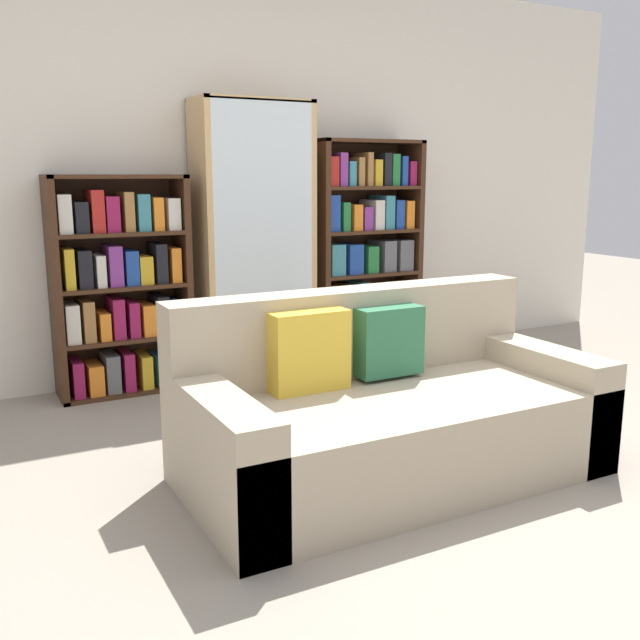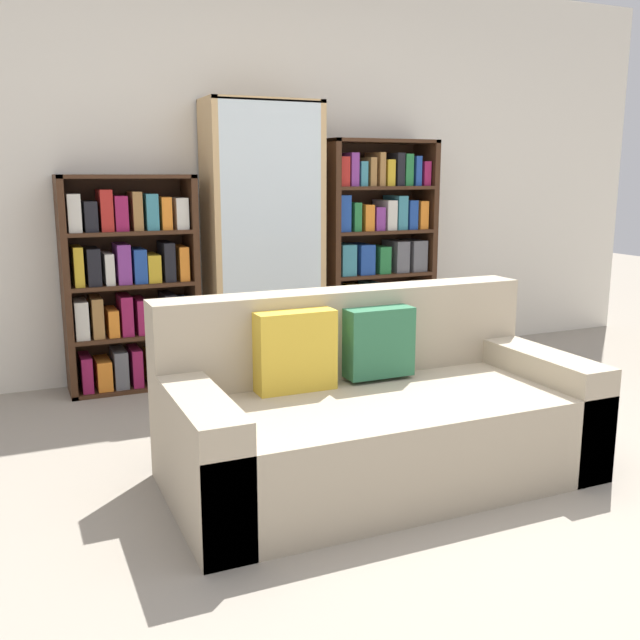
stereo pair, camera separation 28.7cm
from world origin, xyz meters
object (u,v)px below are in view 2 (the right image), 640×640
bookshelf_left (130,286)px  bookshelf_right (377,255)px  display_cabinet (263,242)px  wine_bottle (351,371)px  couch (374,415)px

bookshelf_left → bookshelf_right: bearing=-0.0°
bookshelf_left → bookshelf_right: size_ratio=0.85×
display_cabinet → wine_bottle: size_ratio=5.23×
bookshelf_left → display_cabinet: size_ratio=0.74×
bookshelf_right → wine_bottle: bearing=-128.2°
couch → bookshelf_left: bookshelf_left is taller
display_cabinet → bookshelf_left: bearing=179.0°
wine_bottle → display_cabinet: bearing=116.6°
couch → display_cabinet: bearing=86.1°
bookshelf_left → wine_bottle: (1.22, -0.68, -0.51)m
couch → bookshelf_right: 2.15m
bookshelf_left → bookshelf_right: (1.76, -0.00, 0.11)m
wine_bottle → bookshelf_right: bearing=51.8°
display_cabinet → couch: bearing=-93.9°
couch → display_cabinet: display_cabinet is taller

